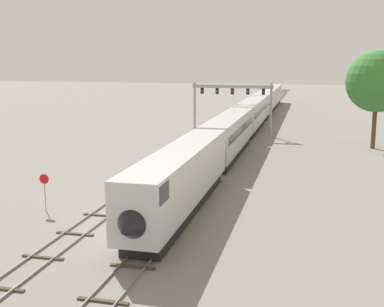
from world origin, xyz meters
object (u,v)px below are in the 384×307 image
(passenger_train, at_px, (252,114))
(stop_sign, at_px, (45,187))
(signal_gantry, at_px, (232,97))
(trackside_tree_left, at_px, (377,82))

(passenger_train, bearing_deg, stop_sign, -102.03)
(passenger_train, relative_size, stop_sign, 38.41)
(signal_gantry, bearing_deg, stop_sign, -100.85)
(stop_sign, distance_m, trackside_tree_left, 44.04)
(passenger_train, distance_m, stop_sign, 48.00)
(signal_gantry, relative_size, stop_sign, 4.20)
(passenger_train, xyz_separation_m, stop_sign, (-10.00, -46.94, -0.74))
(signal_gantry, bearing_deg, passenger_train, 70.91)
(passenger_train, height_order, stop_sign, passenger_train)
(passenger_train, relative_size, trackside_tree_left, 8.89)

